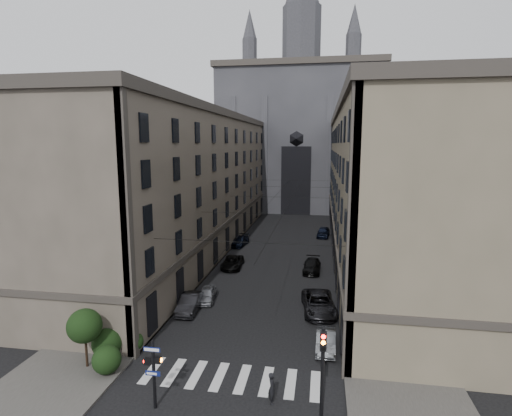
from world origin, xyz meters
The scene contains 19 objects.
sidewalk_left centered at (-10.50, 36.00, 0.07)m, with size 7.00×80.00×0.15m, color #383533.
sidewalk_right centered at (10.50, 36.00, 0.07)m, with size 7.00×80.00×0.15m, color #383533.
zebra_crossing centered at (0.00, 5.00, 0.01)m, with size 11.00×3.20×0.01m, color beige.
building_left centered at (-13.44, 36.00, 9.34)m, with size 13.60×60.60×18.85m.
building_right centered at (13.44, 36.00, 9.34)m, with size 13.60×60.60×18.85m.
gothic_tower centered at (0.00, 74.96, 17.80)m, with size 35.00×23.00×58.00m.
pedestrian_signal_left centered at (-3.51, 1.50, 2.32)m, with size 1.02×0.38×4.00m.
traffic_light_right centered at (5.60, 1.92, 3.29)m, with size 0.34×0.50×5.20m.
shrub_cluster centered at (-8.72, 5.01, 1.80)m, with size 3.90×4.40×3.90m.
tram_wires centered at (0.00, 35.63, 7.25)m, with size 14.00×60.00×0.43m.
car_left_near centered at (-5.00, 16.74, 0.63)m, with size 1.50×3.72×1.27m, color gray.
car_left_midnear centered at (-5.82, 14.25, 0.74)m, with size 1.56×4.48×1.48m, color black.
car_left_midfar centered at (-4.91, 26.96, 0.67)m, with size 2.21×4.80×1.33m, color black.
car_left_far centered at (-6.20, 37.33, 0.67)m, with size 1.87×4.59×1.33m, color black.
car_right_near centered at (5.88, 9.58, 0.64)m, with size 1.36×3.91×1.29m, color slate.
car_right_midnear centered at (5.31, 15.88, 0.81)m, with size 2.70×5.86×1.63m, color black.
car_right_midfar centered at (4.41, 27.08, 0.68)m, with size 1.92×4.71×1.37m, color black.
car_right_far centered at (5.71, 44.91, 0.77)m, with size 1.82×4.53×1.54m, color black.
pedestrian centered at (2.85, 3.00, 0.91)m, with size 0.66×0.44×1.82m, color black.
Camera 1 is at (5.34, -17.43, 14.50)m, focal length 28.00 mm.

